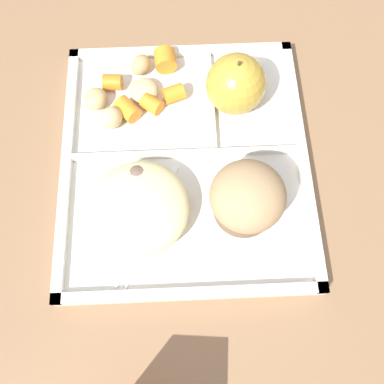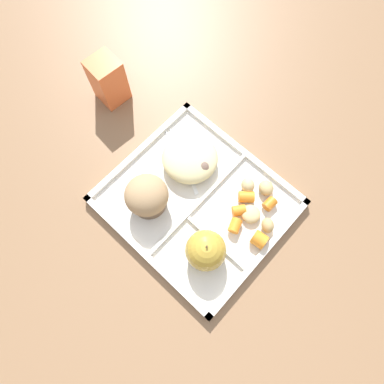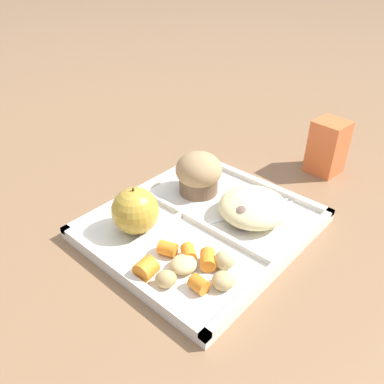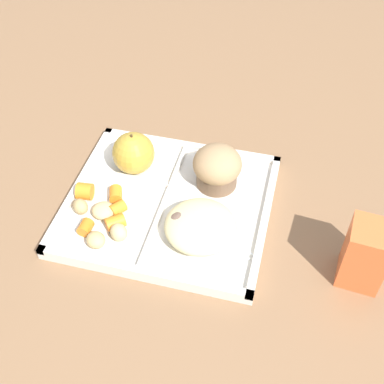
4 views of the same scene
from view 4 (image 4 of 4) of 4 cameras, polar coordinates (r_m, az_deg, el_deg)
ground at (r=0.83m, az=-2.59°, el=-1.86°), size 6.00×6.00×0.00m
lunch_tray at (r=0.82m, az=-2.65°, el=-1.50°), size 0.32×0.29×0.02m
green_apple at (r=0.86m, az=-6.63°, el=4.39°), size 0.07×0.07×0.08m
bran_muffin at (r=0.83m, az=2.86°, el=2.79°), size 0.08×0.08×0.07m
carrot_slice_large at (r=0.81m, az=-8.38°, el=-1.81°), size 0.03×0.03×0.02m
carrot_slice_back at (r=0.84m, az=-12.01°, el=0.09°), size 0.03×0.03×0.03m
carrot_slice_center at (r=0.79m, az=-8.65°, el=-3.42°), size 0.04×0.04×0.02m
carrot_slice_tilted at (r=0.79m, az=-11.94°, el=-3.92°), size 0.02×0.02×0.02m
carrot_slice_diagonal at (r=0.83m, az=-8.62°, el=-0.23°), size 0.03×0.03×0.02m
potato_chunk_corner at (r=0.81m, az=-9.98°, el=-2.07°), size 0.04×0.04×0.02m
potato_chunk_browned at (r=0.77m, az=-10.82°, el=-5.35°), size 0.04×0.04×0.02m
potato_chunk_small at (r=0.82m, az=-12.49°, el=-1.61°), size 0.04×0.04×0.02m
potato_chunk_large at (r=0.77m, az=-8.29°, el=-4.53°), size 0.04×0.04×0.03m
egg_noodle_pile at (r=0.76m, az=0.97°, el=-3.89°), size 0.11×0.11×0.04m
meatball_back at (r=0.77m, az=-1.32°, el=-3.61°), size 0.04×0.04×0.04m
meatball_front at (r=0.78m, az=2.24°, el=-2.88°), size 0.03×0.03×0.03m
meatball_side at (r=0.77m, az=0.88°, el=-3.73°), size 0.03×0.03×0.03m
plastic_fork at (r=0.77m, az=2.91°, el=-5.23°), size 0.14×0.08×0.00m
milk_carton at (r=0.74m, az=18.99°, el=-6.68°), size 0.06×0.06×0.10m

